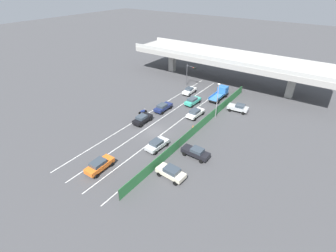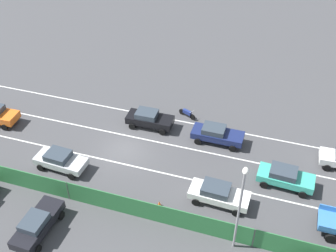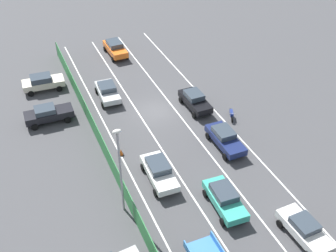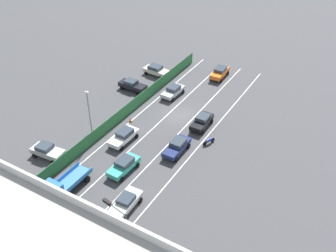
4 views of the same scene
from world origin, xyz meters
The scene contains 15 objects.
ground_plane centered at (0.00, 0.00, 0.00)m, with size 300.00×300.00×0.00m, color #424244.
lane_line_left_edge centered at (-5.39, 5.19, 0.00)m, with size 0.14×46.38×0.01m, color silver.
lane_line_mid_left centered at (-1.80, 5.19, 0.00)m, with size 0.14×46.38×0.01m, color silver.
lane_line_mid_right centered at (1.80, 5.19, 0.00)m, with size 0.14×46.38×0.01m, color silver.
lane_line_right_edge centered at (5.39, 5.19, 0.00)m, with size 0.14×46.38×0.01m, color silver.
green_fence centered at (6.67, 5.19, 0.92)m, with size 0.10×42.48×1.83m.
car_taxi_teal centered at (0.09, 13.76, 0.90)m, with size 2.16×4.48×1.62m.
car_sedan_black centered at (-3.74, 0.96, 0.91)m, with size 2.03×4.39×1.66m.
car_sedan_navy centered at (-3.50, 7.45, 0.88)m, with size 1.97×4.61×1.58m.
car_sedan_silver centered at (3.76, -4.18, 0.88)m, with size 2.22×4.41×1.58m.
car_sedan_white centered at (3.44, 9.10, 0.90)m, with size 2.12×4.63×1.62m.
motorcycle centered at (-6.23, 3.96, 0.46)m, with size 0.93×1.83×0.93m.
parked_sedan_dark centered at (10.12, -2.41, 0.92)m, with size 4.57×2.03×1.67m.
street_lamp centered at (7.06, 11.01, 4.49)m, with size 0.60×0.36×7.43m.
traffic_cone centered at (5.32, 5.02, 0.30)m, with size 0.47×0.47×0.64m.
Camera 2 is at (24.83, 11.94, 24.32)m, focal length 44.10 mm.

